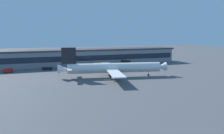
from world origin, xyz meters
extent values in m
plane|color=#4C4F54|center=(0.00, 0.00, 0.00)|extent=(600.00, 600.00, 0.00)
cube|color=gray|center=(0.00, 61.14, 5.49)|extent=(151.11, 19.17, 10.98)
cube|color=#38383D|center=(0.00, 61.14, 11.58)|extent=(154.13, 19.55, 1.20)
cube|color=#192333|center=(0.00, 51.51, 6.04)|extent=(148.08, 0.16, 3.95)
cylinder|color=white|center=(5.75, 5.84, 5.07)|extent=(51.57, 15.30, 5.46)
cone|color=white|center=(32.62, 0.55, 5.07)|extent=(5.82, 6.04, 5.19)
cone|color=white|center=(-21.38, 11.18, 5.07)|extent=(6.84, 5.98, 4.92)
cube|color=black|center=(-18.52, 10.62, 12.17)|extent=(7.60, 1.97, 8.74)
cube|color=white|center=(-16.87, 16.42, 5.89)|extent=(4.25, 10.11, 0.30)
cube|color=white|center=(-19.19, 4.63, 5.89)|extent=(4.25, 10.11, 0.30)
cube|color=white|center=(6.56, 20.27, 4.53)|extent=(10.36, 23.89, 0.50)
cube|color=white|center=(1.03, -7.82, 4.53)|extent=(10.36, 23.89, 0.50)
cylinder|color=#99999E|center=(6.87, 16.67, 2.62)|extent=(5.00, 3.82, 3.00)
cylinder|color=#99999E|center=(2.68, -4.60, 2.62)|extent=(5.00, 3.82, 3.00)
cylinder|color=black|center=(24.95, 2.06, 0.55)|extent=(1.18, 0.70, 1.10)
cylinder|color=slate|center=(24.95, 2.06, 2.00)|extent=(0.24, 0.24, 2.34)
cylinder|color=black|center=(3.70, 8.75, 0.55)|extent=(1.18, 0.70, 1.10)
cylinder|color=slate|center=(3.70, 8.75, 2.00)|extent=(0.24, 0.24, 2.34)
cylinder|color=black|center=(2.75, 3.93, 0.55)|extent=(1.18, 0.70, 1.10)
cylinder|color=slate|center=(2.75, 3.93, 2.00)|extent=(0.24, 0.24, 2.34)
cube|color=red|center=(-50.79, 40.92, 1.45)|extent=(5.64, 4.13, 2.20)
cube|color=black|center=(-49.49, 41.50, 1.89)|extent=(2.49, 2.59, 0.55)
cylinder|color=black|center=(-49.54, 42.56, 0.35)|extent=(0.76, 0.56, 0.70)
cylinder|color=black|center=(-48.73, 40.76, 0.35)|extent=(0.76, 0.56, 0.70)
cylinder|color=black|center=(-52.86, 41.07, 0.35)|extent=(0.76, 0.56, 0.70)
cylinder|color=black|center=(-52.05, 39.27, 0.35)|extent=(0.76, 0.56, 0.70)
cube|color=black|center=(29.43, 44.08, 2.25)|extent=(6.02, 7.48, 3.80)
cube|color=black|center=(28.38, 45.75, 3.01)|extent=(3.36, 3.41, 0.95)
cylinder|color=black|center=(27.10, 45.59, 0.35)|extent=(0.63, 0.75, 0.70)
cylinder|color=black|center=(29.08, 46.83, 0.35)|extent=(0.63, 0.75, 0.70)
cylinder|color=black|center=(29.78, 41.32, 0.35)|extent=(0.63, 0.75, 0.70)
cylinder|color=black|center=(31.76, 42.56, 0.35)|extent=(0.63, 0.75, 0.70)
cube|color=gray|center=(-7.04, 39.29, 1.85)|extent=(3.69, 8.65, 3.00)
cube|color=black|center=(-6.79, 36.99, 2.45)|extent=(2.88, 3.20, 0.75)
cylinder|color=black|center=(-5.47, 36.50, 0.35)|extent=(0.37, 0.73, 0.70)
cylinder|color=black|center=(-7.98, 36.23, 0.35)|extent=(0.37, 0.73, 0.70)
cylinder|color=black|center=(-6.11, 42.35, 0.35)|extent=(0.37, 0.73, 0.70)
cylinder|color=black|center=(-8.61, 42.08, 0.35)|extent=(0.37, 0.73, 0.70)
cube|color=black|center=(-27.51, 43.41, 1.15)|extent=(6.68, 4.27, 1.60)
cube|color=black|center=(-25.88, 42.75, 1.47)|extent=(2.77, 2.55, 0.40)
cylinder|color=black|center=(-25.09, 43.40, 0.35)|extent=(0.76, 0.54, 0.70)
cylinder|color=black|center=(-25.77, 41.73, 0.35)|extent=(0.76, 0.54, 0.70)
cylinder|color=black|center=(-29.24, 45.09, 0.35)|extent=(0.76, 0.54, 0.70)
cylinder|color=black|center=(-29.92, 43.43, 0.35)|extent=(0.76, 0.54, 0.70)
cube|color=black|center=(-17.50, 45.90, 1.10)|extent=(3.71, 4.09, 1.50)
cube|color=black|center=(-18.07, 45.09, 1.40)|extent=(2.23, 2.09, 0.38)
cylinder|color=black|center=(-17.49, 44.35, 0.35)|extent=(0.65, 0.75, 0.70)
cylinder|color=black|center=(-18.96, 45.39, 0.35)|extent=(0.65, 0.75, 0.70)
cylinder|color=black|center=(-16.03, 46.41, 0.35)|extent=(0.65, 0.75, 0.70)
cylinder|color=black|center=(-17.51, 47.45, 0.35)|extent=(0.65, 0.75, 0.70)
cube|color=yellow|center=(6.09, 41.15, 1.95)|extent=(6.31, 5.36, 3.20)
cube|color=black|center=(7.45, 42.08, 2.59)|extent=(2.98, 3.01, 0.80)
cylinder|color=black|center=(7.21, 43.23, 0.35)|extent=(0.75, 0.64, 0.70)
cylinder|color=black|center=(8.43, 41.45, 0.35)|extent=(0.75, 0.64, 0.70)
cylinder|color=black|center=(3.74, 40.86, 0.35)|extent=(0.75, 0.64, 0.70)
cylinder|color=black|center=(4.96, 39.08, 0.35)|extent=(0.75, 0.64, 0.70)
cone|color=#F2590C|center=(32.06, -3.36, 0.31)|extent=(0.49, 0.49, 0.61)
cone|color=#F2590C|center=(0.37, -7.64, 0.34)|extent=(0.54, 0.54, 0.68)
cone|color=#F2590C|center=(24.18, -0.62, 0.36)|extent=(0.58, 0.58, 0.73)
cone|color=#F2590C|center=(24.13, -4.96, 0.28)|extent=(0.45, 0.45, 0.56)
camera|label=1|loc=(-38.29, -108.66, 23.56)|focal=35.99mm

